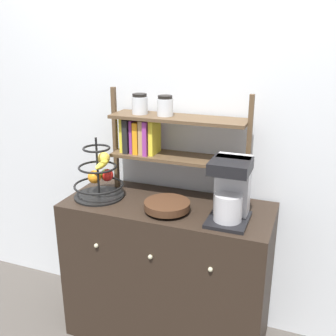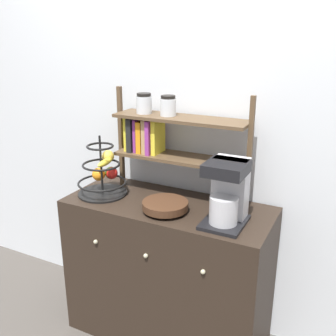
{
  "view_description": "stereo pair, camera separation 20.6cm",
  "coord_description": "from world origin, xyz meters",
  "views": [
    {
      "loc": [
        0.7,
        -1.59,
        1.73
      ],
      "look_at": [
        0.0,
        0.24,
        1.06
      ],
      "focal_mm": 42.0,
      "sensor_mm": 36.0,
      "label": 1
    },
    {
      "loc": [
        0.89,
        -1.5,
        1.73
      ],
      "look_at": [
        0.0,
        0.24,
        1.06
      ],
      "focal_mm": 42.0,
      "sensor_mm": 36.0,
      "label": 2
    }
  ],
  "objects": [
    {
      "name": "wooden_bowl",
      "position": [
        0.03,
        0.15,
        0.88
      ],
      "size": [
        0.24,
        0.24,
        0.06
      ],
      "color": "#422819",
      "rests_on": "sideboard"
    },
    {
      "name": "sideboard",
      "position": [
        0.0,
        0.24,
        0.43
      ],
      "size": [
        1.14,
        0.5,
        0.85
      ],
      "color": "black",
      "rests_on": "ground_plane"
    },
    {
      "name": "shelf_hutch",
      "position": [
        -0.1,
        0.38,
        1.21
      ],
      "size": [
        0.8,
        0.2,
        0.6
      ],
      "color": "brown",
      "rests_on": "sideboard"
    },
    {
      "name": "fruit_stand",
      "position": [
        -0.4,
        0.22,
        0.97
      ],
      "size": [
        0.28,
        0.28,
        0.35
      ],
      "color": "black",
      "rests_on": "sideboard"
    },
    {
      "name": "coffee_maker",
      "position": [
        0.35,
        0.18,
        1.01
      ],
      "size": [
        0.2,
        0.24,
        0.32
      ],
      "color": "black",
      "rests_on": "sideboard"
    },
    {
      "name": "wall_back",
      "position": [
        0.0,
        0.52,
        1.3
      ],
      "size": [
        7.0,
        0.05,
        2.6
      ],
      "primitive_type": "cube",
      "color": "silver",
      "rests_on": "ground_plane"
    }
  ]
}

